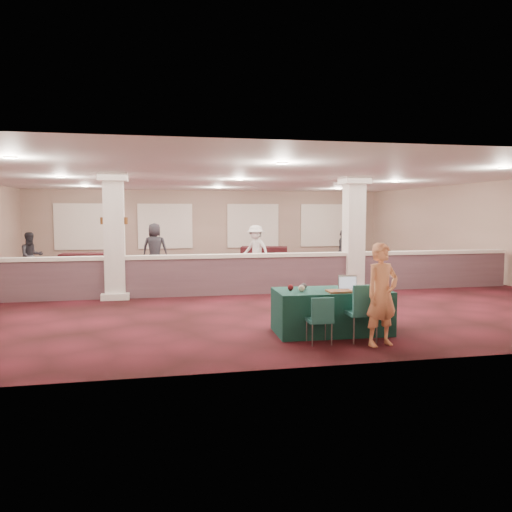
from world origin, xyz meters
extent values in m
plane|color=#47111A|center=(0.00, 0.00, 0.00)|extent=(16.00, 16.00, 0.00)
cube|color=#8B7060|center=(0.00, 8.00, 1.60)|extent=(16.00, 0.04, 3.20)
cube|color=#8B7060|center=(0.00, -8.00, 1.60)|extent=(16.00, 0.04, 3.20)
cube|color=#8B7060|center=(8.00, 0.00, 1.60)|extent=(0.04, 16.00, 3.20)
cube|color=silver|center=(0.00, 0.00, 3.20)|extent=(16.00, 16.00, 0.02)
cube|color=#50363F|center=(0.00, -1.50, 0.50)|extent=(15.60, 0.20, 1.00)
cube|color=beige|center=(0.00, -1.50, 1.05)|extent=(15.60, 0.28, 0.10)
cube|color=silver|center=(-3.50, -1.50, 1.60)|extent=(0.50, 0.50, 3.20)
cube|color=silver|center=(-3.50, -1.50, 0.08)|extent=(0.70, 0.70, 0.16)
cube|color=silver|center=(-3.50, -1.50, 3.10)|extent=(0.72, 0.72, 0.20)
cube|color=silver|center=(3.00, -1.50, 1.60)|extent=(0.50, 0.50, 3.20)
cube|color=silver|center=(3.00, -1.50, 0.08)|extent=(0.70, 0.70, 0.16)
cube|color=silver|center=(3.00, -1.50, 3.10)|extent=(0.72, 0.72, 0.20)
cylinder|color=brown|center=(-3.78, -1.50, 2.00)|extent=(0.12, 0.12, 0.18)
cylinder|color=white|center=(-3.78, -1.50, 2.00)|extent=(0.09, 0.09, 0.10)
cylinder|color=brown|center=(-3.22, -1.50, 2.00)|extent=(0.12, 0.12, 0.18)
cylinder|color=white|center=(-3.22, -1.50, 2.00)|extent=(0.09, 0.09, 0.10)
cube|color=#0E3429|center=(0.66, -6.10, 0.40)|extent=(2.11, 1.11, 0.80)
cube|color=#1F575D|center=(0.96, -6.74, 0.49)|extent=(0.50, 0.50, 0.07)
cube|color=#1F575D|center=(0.96, -6.97, 0.76)|extent=(0.48, 0.05, 0.48)
cylinder|color=gray|center=(0.75, -6.94, 0.23)|extent=(0.03, 0.03, 0.46)
cylinder|color=gray|center=(1.17, -6.94, 0.23)|extent=(0.03, 0.03, 0.46)
cylinder|color=gray|center=(0.75, -6.53, 0.23)|extent=(0.03, 0.03, 0.46)
cylinder|color=gray|center=(1.17, -6.53, 0.23)|extent=(0.03, 0.03, 0.46)
cube|color=#1F575D|center=(0.20, -6.77, 0.40)|extent=(0.41, 0.41, 0.05)
cube|color=#1F575D|center=(0.19, -6.96, 0.62)|extent=(0.39, 0.05, 0.39)
cylinder|color=gray|center=(0.03, -6.94, 0.19)|extent=(0.02, 0.02, 0.37)
cylinder|color=gray|center=(0.36, -6.94, 0.19)|extent=(0.02, 0.02, 0.37)
cylinder|color=gray|center=(0.03, -6.60, 0.19)|extent=(0.02, 0.02, 0.37)
cylinder|color=gray|center=(0.37, -6.61, 0.19)|extent=(0.02, 0.02, 0.37)
imported|color=#FFB56E|center=(1.17, -7.11, 0.86)|extent=(0.70, 0.56, 1.71)
cube|color=black|center=(-6.50, 0.72, 0.39)|extent=(2.09, 1.38, 0.78)
cube|color=black|center=(0.55, 0.50, 0.38)|extent=(2.10, 1.51, 0.77)
cube|color=black|center=(2.62, 0.30, 0.33)|extent=(1.82, 1.29, 0.67)
cube|color=black|center=(-5.02, 4.60, 0.35)|extent=(1.79, 0.99, 0.70)
cube|color=black|center=(2.00, 5.60, 0.39)|extent=(2.10, 1.42, 0.78)
cube|color=black|center=(2.77, 3.20, 0.35)|extent=(1.90, 1.34, 0.70)
imported|color=black|center=(-6.50, 2.89, 0.78)|extent=(0.86, 0.73, 1.56)
imported|color=silver|center=(1.11, 3.00, 0.87)|extent=(1.12, 1.18, 1.75)
imported|color=black|center=(4.40, 2.83, 0.78)|extent=(0.82, 1.02, 1.57)
imported|color=black|center=(-2.48, 3.50, 0.92)|extent=(0.98, 0.65, 1.84)
cube|color=silver|center=(0.99, -6.17, 0.81)|extent=(0.37, 0.26, 0.02)
cube|color=silver|center=(0.99, -6.05, 0.94)|extent=(0.36, 0.03, 0.24)
cube|color=silver|center=(0.99, -6.05, 0.92)|extent=(0.33, 0.02, 0.21)
cube|color=#B4571C|center=(0.71, -6.38, 0.81)|extent=(0.45, 0.34, 0.03)
sphere|color=#F0E4C6|center=(0.06, -6.19, 0.86)|extent=(0.12, 0.12, 0.12)
sphere|color=maroon|center=(-0.10, -6.02, 0.85)|extent=(0.11, 0.11, 0.11)
sphere|color=#46464B|center=(0.18, -5.96, 0.85)|extent=(0.11, 0.11, 0.11)
cube|color=#B21C13|center=(1.36, -6.44, 0.80)|extent=(0.13, 0.04, 0.01)
camera|label=1|loc=(-2.52, -14.68, 2.21)|focal=35.00mm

